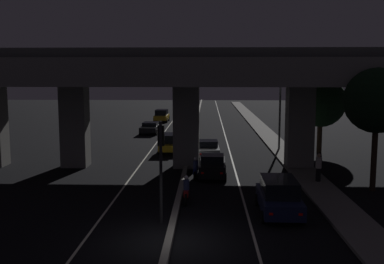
# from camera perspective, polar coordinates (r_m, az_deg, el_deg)

# --- Properties ---
(ground_plane) EXTENTS (200.00, 200.00, 0.00)m
(ground_plane) POSITION_cam_1_polar(r_m,az_deg,el_deg) (19.16, -2.91, -13.73)
(ground_plane) COLOR black
(lane_line_left_inner) EXTENTS (0.12, 126.00, 0.00)m
(lane_line_left_inner) POSITION_cam_1_polar(r_m,az_deg,el_deg) (53.50, -3.53, -0.01)
(lane_line_left_inner) COLOR beige
(lane_line_left_inner) RESTS_ON ground_plane
(lane_line_right_inner) EXTENTS (0.12, 126.00, 0.00)m
(lane_line_right_inner) POSITION_cam_1_polar(r_m,az_deg,el_deg) (53.29, 4.12, -0.05)
(lane_line_right_inner) COLOR beige
(lane_line_right_inner) RESTS_ON ground_plane
(median_divider) EXTENTS (0.31, 126.00, 0.25)m
(median_divider) POSITION_cam_1_polar(r_m,az_deg,el_deg) (53.26, 0.29, 0.10)
(median_divider) COLOR gray
(median_divider) RESTS_ON ground_plane
(sidewalk_right) EXTENTS (2.08, 126.00, 0.16)m
(sidewalk_right) POSITION_cam_1_polar(r_m,az_deg,el_deg) (46.80, 10.25, -1.09)
(sidewalk_right) COLOR slate
(sidewalk_right) RESTS_ON ground_plane
(elevated_overpass) EXTENTS (36.78, 11.98, 8.79)m
(elevated_overpass) POSITION_cam_1_polar(r_m,az_deg,el_deg) (32.90, -1.28, 7.03)
(elevated_overpass) COLOR gray
(elevated_overpass) RESTS_ON ground_plane
(traffic_light_left_of_median) EXTENTS (0.30, 0.49, 4.79)m
(traffic_light_left_of_median) POSITION_cam_1_polar(r_m,az_deg,el_deg) (20.56, -3.96, -2.79)
(traffic_light_left_of_median) COLOR black
(traffic_light_left_of_median) RESTS_ON ground_plane
(street_lamp) EXTENTS (1.92, 0.32, 8.37)m
(street_lamp) POSITION_cam_1_polar(r_m,az_deg,el_deg) (40.96, 10.82, 4.46)
(street_lamp) COLOR #2D2D30
(street_lamp) RESTS_ON ground_plane
(car_dark_blue_lead) EXTENTS (2.07, 4.46, 1.79)m
(car_dark_blue_lead) POSITION_cam_1_polar(r_m,az_deg,el_deg) (22.77, 10.97, -7.99)
(car_dark_blue_lead) COLOR #141938
(car_dark_blue_lead) RESTS_ON ground_plane
(car_black_second) EXTENTS (1.94, 4.10, 1.54)m
(car_black_second) POSITION_cam_1_polar(r_m,az_deg,el_deg) (30.24, 2.61, -4.31)
(car_black_second) COLOR black
(car_black_second) RESTS_ON ground_plane
(car_silver_third) EXTENTS (2.02, 4.24, 1.46)m
(car_silver_third) POSITION_cam_1_polar(r_m,az_deg,el_deg) (37.10, 2.05, -2.16)
(car_silver_third) COLOR gray
(car_silver_third) RESTS_ON ground_plane
(car_taxi_yellow_lead_oncoming) EXTENTS (2.02, 4.22, 1.60)m
(car_taxi_yellow_lead_oncoming) POSITION_cam_1_polar(r_m,az_deg,el_deg) (39.90, -2.69, -1.35)
(car_taxi_yellow_lead_oncoming) COLOR gold
(car_taxi_yellow_lead_oncoming) RESTS_ON ground_plane
(car_black_second_oncoming) EXTENTS (2.17, 4.13, 1.33)m
(car_black_second_oncoming) POSITION_cam_1_polar(r_m,az_deg,el_deg) (52.12, -5.32, 0.56)
(car_black_second_oncoming) COLOR black
(car_black_second_oncoming) RESTS_ON ground_plane
(car_taxi_yellow_third_oncoming) EXTENTS (2.09, 4.21, 1.78)m
(car_taxi_yellow_third_oncoming) POSITION_cam_1_polar(r_m,az_deg,el_deg) (64.99, -3.88, 2.11)
(car_taxi_yellow_third_oncoming) COLOR gold
(car_taxi_yellow_third_oncoming) RESTS_ON ground_plane
(car_dark_blue_fourth_oncoming) EXTENTS (2.12, 4.80, 1.88)m
(car_dark_blue_fourth_oncoming) POSITION_cam_1_polar(r_m,az_deg,el_deg) (76.07, -0.49, 2.96)
(car_dark_blue_fourth_oncoming) COLOR #141938
(car_dark_blue_fourth_oncoming) RESTS_ON ground_plane
(motorcycle_red_filtering_near) EXTENTS (0.32, 1.97, 1.48)m
(motorcycle_red_filtering_near) POSITION_cam_1_polar(r_m,az_deg,el_deg) (24.41, -0.72, -7.50)
(motorcycle_red_filtering_near) COLOR black
(motorcycle_red_filtering_near) RESTS_ON ground_plane
(motorcycle_blue_filtering_mid) EXTENTS (0.34, 1.77, 1.45)m
(motorcycle_blue_filtering_mid) POSITION_cam_1_polar(r_m,az_deg,el_deg) (29.73, 0.45, -4.80)
(motorcycle_blue_filtering_mid) COLOR black
(motorcycle_blue_filtering_mid) RESTS_ON ground_plane
(motorcycle_black_filtering_far) EXTENTS (0.32, 1.90, 1.40)m
(motorcycle_black_filtering_far) POSITION_cam_1_polar(r_m,az_deg,el_deg) (35.44, 0.21, -2.84)
(motorcycle_black_filtering_far) COLOR black
(motorcycle_black_filtering_far) RESTS_ON ground_plane
(pedestrian_on_sidewalk) EXTENTS (0.36, 0.36, 1.77)m
(pedestrian_on_sidewalk) POSITION_cam_1_polar(r_m,az_deg,el_deg) (29.45, 15.76, -4.35)
(pedestrian_on_sidewalk) COLOR black
(pedestrian_on_sidewalk) RESTS_ON sidewalk_right
(roadside_tree_kerbside_near) EXTENTS (3.82, 3.82, 7.28)m
(roadside_tree_kerbside_near) POSITION_cam_1_polar(r_m,az_deg,el_deg) (28.22, 22.44, 3.67)
(roadside_tree_kerbside_near) COLOR #2D2116
(roadside_tree_kerbside_near) RESTS_ON ground_plane
(roadside_tree_kerbside_mid) EXTENTS (4.35, 4.35, 6.63)m
(roadside_tree_kerbside_mid) POSITION_cam_1_polar(r_m,az_deg,el_deg) (40.72, 16.03, 3.65)
(roadside_tree_kerbside_mid) COLOR #38281C
(roadside_tree_kerbside_mid) RESTS_ON ground_plane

